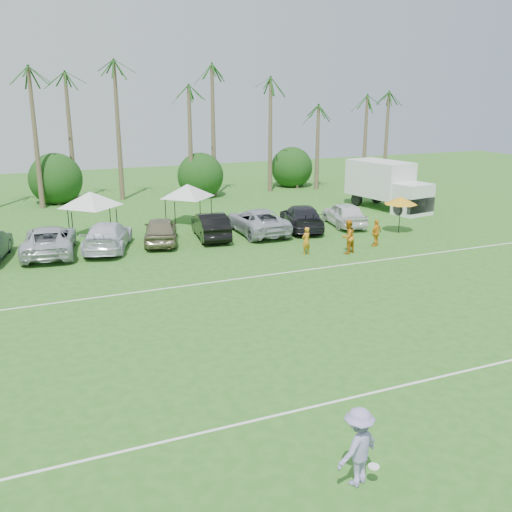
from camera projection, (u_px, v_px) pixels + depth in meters
name	position (u px, v px, depth m)	size (l,w,h in m)	color
ground	(407.00, 429.00, 15.59)	(120.00, 120.00, 0.00)	#2E671E
field_lines	(281.00, 324.00, 22.67)	(80.00, 12.10, 0.01)	white
palm_tree_3	(19.00, 77.00, 43.44)	(2.40, 2.40, 11.90)	brown
palm_tree_4	(76.00, 111.00, 45.65)	(2.40, 2.40, 8.90)	brown
palm_tree_5	(126.00, 99.00, 46.92)	(2.40, 2.40, 9.90)	brown
palm_tree_6	(173.00, 89.00, 48.19)	(2.40, 2.40, 10.90)	brown
palm_tree_7	(217.00, 79.00, 49.46)	(2.40, 2.40, 11.90)	brown
palm_tree_8	(269.00, 109.00, 52.05)	(2.40, 2.40, 8.90)	brown
palm_tree_9	(318.00, 99.00, 53.69)	(2.40, 2.40, 9.90)	brown
palm_tree_10	(363.00, 89.00, 55.33)	(2.40, 2.40, 10.90)	brown
palm_tree_11	(398.00, 81.00, 56.60)	(2.40, 2.40, 11.90)	brown
bush_tree_1	(56.00, 181.00, 47.35)	(4.00, 4.00, 4.00)	brown
bush_tree_2	(194.00, 174.00, 51.86)	(4.00, 4.00, 4.00)	brown
bush_tree_3	(293.00, 168.00, 55.62)	(4.00, 4.00, 4.00)	brown
sideline_player_a	(306.00, 241.00, 32.25)	(0.58, 0.38, 1.59)	orange
sideline_player_b	(348.00, 237.00, 32.44)	(0.95, 0.74, 1.96)	orange
sideline_player_c	(376.00, 233.00, 34.01)	(0.95, 0.40, 1.63)	orange
box_truck	(388.00, 184.00, 44.80)	(3.83, 7.49, 3.68)	white
canopy_tent_left	(90.00, 192.00, 35.91)	(4.15, 4.15, 3.36)	black
canopy_tent_right	(187.00, 184.00, 39.49)	(4.01, 4.01, 3.25)	black
market_umbrella	(401.00, 200.00, 36.92)	(2.16, 2.16, 2.41)	black
frisbee_player	(358.00, 447.00, 13.17)	(1.42, 1.09, 1.94)	#978BC6
parked_car_2	(49.00, 240.00, 32.30)	(2.72, 5.91, 1.64)	silver
parked_car_3	(108.00, 236.00, 33.31)	(2.30, 5.66, 1.64)	white
parked_car_4	(161.00, 230.00, 34.67)	(1.94, 4.82, 1.64)	#7D7457
parked_car_5	(210.00, 225.00, 35.93)	(1.74, 4.98, 1.64)	black
parked_car_6	(257.00, 221.00, 37.14)	(2.72, 5.91, 1.64)	#B1B3BF
parked_car_7	(302.00, 217.00, 38.28)	(2.30, 5.66, 1.64)	black
parked_car_8	(344.00, 214.00, 39.32)	(1.94, 4.82, 1.64)	white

